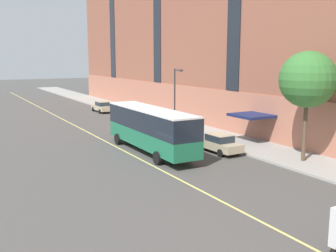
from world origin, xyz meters
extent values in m
plane|color=#4C4947|center=(0.00, 0.00, 0.00)|extent=(260.00, 260.00, 0.00)
cube|color=#9E9B93|center=(8.97, 3.00, 0.07)|extent=(5.05, 160.00, 0.15)
cube|color=#B67058|center=(11.42, 0.00, 2.20)|extent=(0.14, 110.00, 4.40)
cube|color=navy|center=(9.89, 3.34, 2.60)|extent=(3.20, 3.40, 0.24)
cube|color=#1E232B|center=(11.44, 24.75, 14.39)|extent=(0.10, 2.00, 19.88)
cube|color=#1E232B|center=(11.44, 41.25, 14.39)|extent=(0.10, 2.00, 19.88)
cube|color=#1E704C|center=(0.20, 4.69, 1.28)|extent=(2.54, 12.09, 1.33)
cube|color=black|center=(0.20, 4.69, 2.76)|extent=(2.56, 12.09, 1.62)
cube|color=white|center=(0.20, 4.69, 3.63)|extent=(2.57, 12.09, 0.12)
cube|color=#19232D|center=(0.25, 10.76, 2.59)|extent=(2.25, 0.10, 1.22)
cube|color=orange|center=(0.25, 10.77, 3.39)|extent=(1.71, 0.07, 0.28)
cube|color=black|center=(0.25, 10.78, 0.72)|extent=(2.40, 0.14, 0.24)
cube|color=white|center=(-0.60, 10.78, 0.97)|extent=(0.28, 0.06, 0.18)
cube|color=white|center=(1.11, 10.77, 0.97)|extent=(0.28, 0.06, 0.18)
cylinder|color=black|center=(-0.98, 8.93, 0.50)|extent=(0.31, 1.00, 1.00)
cylinder|color=black|center=(1.46, 8.91, 0.50)|extent=(0.31, 1.00, 1.00)
cylinder|color=black|center=(-1.05, 1.08, 0.50)|extent=(0.31, 1.00, 1.00)
cylinder|color=black|center=(1.40, 1.06, 0.50)|extent=(0.31, 1.00, 1.00)
cube|color=#B7B7BC|center=(5.18, 18.72, 0.64)|extent=(1.82, 4.50, 0.64)
cube|color=#232D38|center=(5.17, 18.50, 1.24)|extent=(1.60, 2.03, 0.56)
cube|color=#B7B7BC|center=(5.17, 18.50, 1.54)|extent=(1.56, 1.94, 0.04)
cylinder|color=black|center=(4.29, 20.12, 0.32)|extent=(0.22, 0.64, 0.64)
cylinder|color=black|center=(6.07, 20.11, 0.32)|extent=(0.22, 0.64, 0.64)
cylinder|color=black|center=(4.29, 17.33, 0.32)|extent=(0.22, 0.64, 0.64)
cylinder|color=black|center=(6.06, 17.32, 0.32)|extent=(0.22, 0.64, 0.64)
cube|color=#BCAD89|center=(5.15, 2.07, 0.64)|extent=(1.86, 4.74, 0.64)
cube|color=#232D38|center=(5.16, 1.84, 1.24)|extent=(1.58, 2.15, 0.56)
cube|color=#BCAD89|center=(5.16, 1.84, 1.54)|extent=(1.54, 2.06, 0.04)
cylinder|color=black|center=(4.26, 3.51, 0.32)|extent=(0.24, 0.65, 0.64)
cylinder|color=black|center=(5.96, 3.55, 0.32)|extent=(0.24, 0.65, 0.64)
cylinder|color=black|center=(4.34, 0.59, 0.32)|extent=(0.24, 0.65, 0.64)
cylinder|color=black|center=(6.04, 0.64, 0.32)|extent=(0.24, 0.65, 0.64)
cube|color=#BCAD89|center=(5.32, 30.39, 0.64)|extent=(1.83, 4.65, 0.64)
cube|color=#232D38|center=(5.32, 30.15, 1.24)|extent=(1.59, 2.10, 0.56)
cube|color=#BCAD89|center=(5.32, 30.15, 1.54)|extent=(1.56, 2.01, 0.04)
cylinder|color=black|center=(4.43, 31.81, 0.32)|extent=(0.23, 0.64, 0.64)
cylinder|color=black|center=(6.18, 31.83, 0.32)|extent=(0.23, 0.64, 0.64)
cylinder|color=black|center=(4.45, 28.94, 0.32)|extent=(0.23, 0.64, 0.64)
cylinder|color=black|center=(6.21, 28.96, 0.32)|extent=(0.23, 0.64, 0.64)
cylinder|color=brown|center=(8.75, -3.77, 2.62)|extent=(0.29, 0.29, 4.94)
sphere|color=#387533|center=(8.75, -3.77, 6.22)|extent=(4.13, 4.13, 4.13)
cylinder|color=#2D2D30|center=(7.04, 12.44, 3.39)|extent=(0.16, 0.16, 6.49)
cylinder|color=#2D2D30|center=(7.04, 11.89, 6.54)|extent=(0.10, 1.10, 0.10)
cube|color=#3D3D3F|center=(7.04, 11.34, 6.49)|extent=(0.36, 0.60, 0.20)
cylinder|color=red|center=(6.94, 21.33, 0.43)|extent=(0.24, 0.24, 0.55)
sphere|color=silver|center=(6.94, 21.33, 0.77)|extent=(0.20, 0.20, 0.20)
cylinder|color=silver|center=(6.78, 21.33, 0.48)|extent=(0.10, 0.09, 0.09)
cylinder|color=silver|center=(7.10, 21.33, 0.48)|extent=(0.10, 0.09, 0.09)
cube|color=#E0D66B|center=(-1.50, 3.00, 0.00)|extent=(0.16, 140.00, 0.01)
camera|label=1|loc=(-14.09, -23.74, 7.74)|focal=42.00mm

